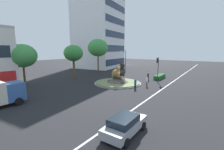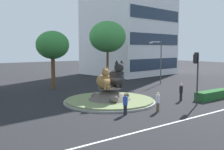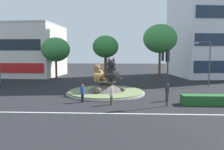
% 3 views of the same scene
% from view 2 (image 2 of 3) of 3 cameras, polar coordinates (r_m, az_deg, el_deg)
% --- Properties ---
extents(ground_plane, '(160.00, 160.00, 0.00)m').
position_cam_2_polar(ground_plane, '(26.23, -0.55, -6.00)').
color(ground_plane, black).
extents(lane_centreline, '(112.00, 0.20, 0.01)m').
position_cam_2_polar(lane_centreline, '(20.18, 14.23, -9.81)').
color(lane_centreline, silver).
rests_on(lane_centreline, ground).
extents(roundabout_island, '(9.12, 9.12, 1.51)m').
position_cam_2_polar(roundabout_island, '(26.12, -0.54, -4.90)').
color(roundabout_island, gray).
rests_on(roundabout_island, ground).
extents(cat_statue_tabby, '(1.59, 2.17, 2.18)m').
position_cam_2_polar(cat_statue_tabby, '(25.16, -1.78, -1.18)').
color(cat_statue_tabby, '#9E703D').
rests_on(cat_statue_tabby, roundabout_island).
extents(cat_statue_black, '(2.27, 2.87, 2.75)m').
position_cam_2_polar(cat_statue_black, '(26.23, 1.06, -0.43)').
color(cat_statue_black, black).
rests_on(cat_statue_black, roundabout_island).
extents(traffic_light_mast, '(0.73, 0.51, 5.01)m').
position_cam_2_polar(traffic_light_mast, '(25.76, 17.97, 1.74)').
color(traffic_light_mast, '#2D2D33').
rests_on(traffic_light_mast, ground).
extents(clipped_hedge_strip, '(4.98, 1.20, 0.90)m').
position_cam_2_polar(clipped_hedge_strip, '(29.88, 21.21, -4.06)').
color(clipped_hedge_strip, '#235B28').
rests_on(clipped_hedge_strip, ground).
extents(broadleaf_tree_behind_island, '(4.31, 4.31, 7.67)m').
position_cam_2_polar(broadleaf_tree_behind_island, '(35.12, -12.86, 6.34)').
color(broadleaf_tree_behind_island, brown).
rests_on(broadleaf_tree_behind_island, ground).
extents(third_tree_left, '(5.54, 5.54, 9.50)m').
position_cam_2_polar(third_tree_left, '(39.83, -0.99, 8.34)').
color(third_tree_left, brown).
rests_on(third_tree_left, ground).
extents(streetlight_arm, '(2.09, 0.66, 6.40)m').
position_cam_2_polar(streetlight_arm, '(39.85, 10.35, 3.42)').
color(streetlight_arm, '#4C4C51').
rests_on(streetlight_arm, ground).
extents(pedestrian_blue_shirt, '(0.39, 0.39, 1.75)m').
position_cam_2_polar(pedestrian_blue_shirt, '(21.29, 2.92, -6.28)').
color(pedestrian_blue_shirt, black).
rests_on(pedestrian_blue_shirt, ground).
extents(pedestrian_black_shirt, '(0.35, 0.35, 1.79)m').
position_cam_2_polar(pedestrian_black_shirt, '(27.77, 14.84, -3.54)').
color(pedestrian_black_shirt, black).
rests_on(pedestrian_black_shirt, ground).
extents(pedestrian_white_shirt, '(0.33, 0.33, 1.70)m').
position_cam_2_polar(pedestrian_white_shirt, '(22.55, 10.00, -5.71)').
color(pedestrian_white_shirt, brown).
rests_on(pedestrian_white_shirt, ground).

